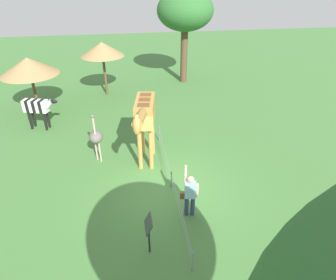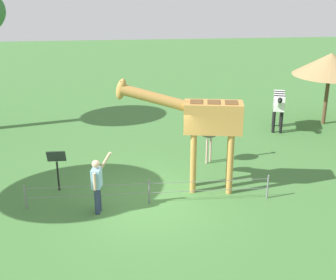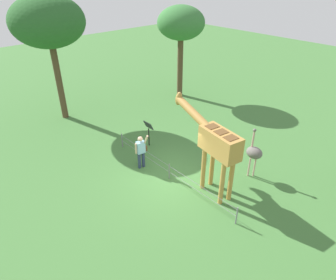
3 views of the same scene
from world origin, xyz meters
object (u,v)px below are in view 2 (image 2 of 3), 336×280
Objects in this scene: visitor at (97,183)px; zebra at (279,103)px; giraffe at (203,121)px; ostrich at (209,131)px; info_sign at (57,162)px; shade_hut_far at (330,64)px.

visitor is 0.98× the size of zebra.
giraffe is 6.50m from zebra.
giraffe is 2.31m from ostrich.
info_sign is (4.93, 1.67, -0.23)m from ostrich.
info_sign is at bearing 26.73° from shade_hut_far.
ostrich is 5.21m from info_sign.
info_sign is (10.62, 5.35, -1.64)m from shade_hut_far.
shade_hut_far is (-5.69, -3.68, 1.42)m from ostrich.
zebra is at bearing 15.62° from shade_hut_far.
giraffe reaches higher than info_sign.
ostrich is (-0.58, -1.98, -1.05)m from giraffe.
ostrich is 0.73× the size of shade_hut_far.
visitor is 0.79× the size of ostrich.
shade_hut_far is (-9.34, -6.79, 1.69)m from visitor.
visitor is 1.93m from info_sign.
shade_hut_far reaches higher than zebra.
zebra is at bearing -138.96° from visitor.
zebra is (-7.07, -6.16, 0.26)m from visitor.
ostrich is at bearing -106.30° from giraffe.
giraffe reaches higher than shade_hut_far.
ostrich is at bearing -161.29° from info_sign.
giraffe reaches higher than ostrich.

